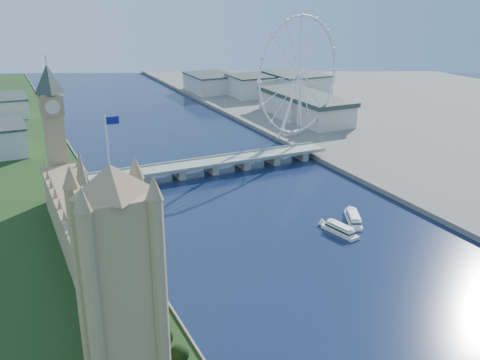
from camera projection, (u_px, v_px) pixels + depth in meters
victoria_tower at (120, 286)px, 184.70m from camera, size 28.16×28.16×112.00m
parliament_range at (88, 241)px, 297.45m from camera, size 24.00×200.00×70.00m
big_ben at (53, 117)px, 372.79m from camera, size 20.02×20.02×110.00m
westminster_bridge at (211, 165)px, 463.54m from camera, size 220.00×22.00×9.50m
london_eye at (299, 76)px, 537.98m from camera, size 113.60×39.12×124.30m
county_hall at (304, 120)px, 646.81m from camera, size 54.00×144.00×35.00m
city_skyline at (163, 97)px, 696.71m from camera, size 505.00×280.00×32.00m
tour_boat_near at (340, 233)px, 349.85m from camera, size 13.46×31.64×6.79m
tour_boat_far at (353, 222)px, 366.45m from camera, size 21.75×32.33×7.11m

